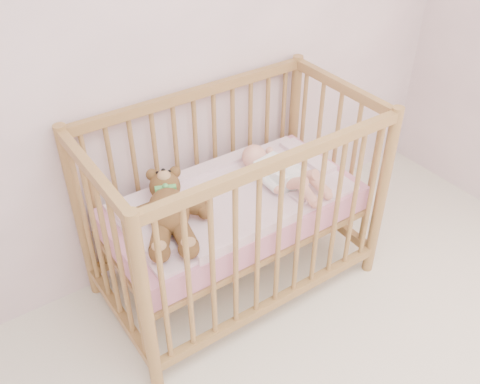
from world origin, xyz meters
TOP-DOWN VIEW (x-y plane):
  - wall_back at (0.00, 2.00)m, footprint 4.00×0.02m
  - crib at (0.30, 1.60)m, footprint 1.36×0.76m
  - mattress at (0.30, 1.60)m, footprint 1.22×0.62m
  - blanket at (0.30, 1.60)m, footprint 1.10×0.58m
  - baby at (0.55, 1.58)m, footprint 0.36×0.60m
  - teddy_bear at (-0.06, 1.58)m, footprint 0.61×0.70m

SIDE VIEW (x-z plane):
  - mattress at x=0.30m, z-range 0.42..0.55m
  - crib at x=0.30m, z-range 0.00..1.00m
  - blanket at x=0.30m, z-range 0.53..0.59m
  - baby at x=0.55m, z-range 0.57..0.70m
  - teddy_bear at x=-0.06m, z-range 0.56..0.73m
  - wall_back at x=0.00m, z-range 0.00..2.70m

